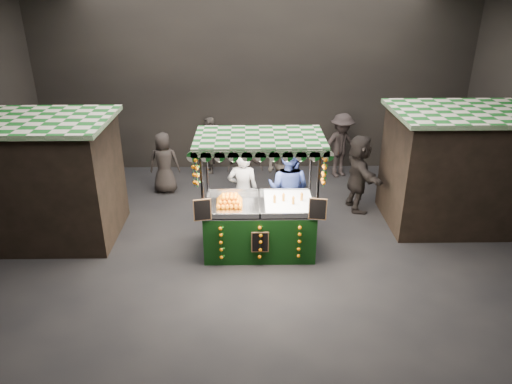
{
  "coord_description": "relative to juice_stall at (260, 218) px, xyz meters",
  "views": [
    {
      "loc": [
        -0.15,
        -8.16,
        5.15
      ],
      "look_at": [
        -0.01,
        0.58,
        1.18
      ],
      "focal_mm": 33.38,
      "sensor_mm": 36.0,
      "label": 1
    }
  ],
  "objects": [
    {
      "name": "neighbour_stall_right",
      "position": [
        4.34,
        1.24,
        0.55
      ],
      "size": [
        3.0,
        2.2,
        2.6
      ],
      "color": "black",
      "rests_on": "ground"
    },
    {
      "name": "shopper_3",
      "position": [
        2.34,
        4.01,
        0.14
      ],
      "size": [
        1.33,
        1.08,
        1.8
      ],
      "rotation": [
        0.0,
        0.0,
        0.42
      ],
      "color": "#2E2626",
      "rests_on": "ground"
    },
    {
      "name": "shopper_6",
      "position": [
        -1.33,
        4.34,
        0.05
      ],
      "size": [
        0.48,
        0.65,
        1.61
      ],
      "rotation": [
        0.0,
        0.0,
        -1.39
      ],
      "color": "#2B2623",
      "rests_on": "ground"
    },
    {
      "name": "vendor_blue",
      "position": [
        0.63,
        0.9,
        0.22
      ],
      "size": [
        1.17,
        1.06,
        1.96
      ],
      "rotation": [
        0.0,
        0.0,
        2.73
      ],
      "color": "navy",
      "rests_on": "ground"
    },
    {
      "name": "shopper_2",
      "position": [
        -0.31,
        2.61,
        -0.0
      ],
      "size": [
        0.89,
        0.39,
        1.51
      ],
      "rotation": [
        0.0,
        0.0,
        3.12
      ],
      "color": "#2E2826",
      "rests_on": "ground"
    },
    {
      "name": "vendor_grey",
      "position": [
        -0.35,
        0.99,
        0.15
      ],
      "size": [
        0.69,
        0.48,
        1.81
      ],
      "rotation": [
        0.0,
        0.0,
        3.08
      ],
      "color": "slate",
      "rests_on": "ground"
    },
    {
      "name": "shopper_5",
      "position": [
        2.37,
        1.9,
        0.17
      ],
      "size": [
        0.75,
        1.78,
        1.86
      ],
      "rotation": [
        0.0,
        0.0,
        1.69
      ],
      "color": "black",
      "rests_on": "ground"
    },
    {
      "name": "shopper_4",
      "position": [
        -2.38,
        3.0,
        0.04
      ],
      "size": [
        0.78,
        0.51,
        1.6
      ],
      "rotation": [
        0.0,
        0.0,
        3.14
      ],
      "color": "#282320",
      "rests_on": "ground"
    },
    {
      "name": "ground",
      "position": [
        -0.06,
        -0.26,
        -0.76
      ],
      "size": [
        12.0,
        12.0,
        0.0
      ],
      "primitive_type": "plane",
      "color": "black",
      "rests_on": "ground"
    },
    {
      "name": "juice_stall",
      "position": [
        0.0,
        0.0,
        0.0
      ],
      "size": [
        2.52,
        1.48,
        2.44
      ],
      "color": "black",
      "rests_on": "ground"
    },
    {
      "name": "shopper_1",
      "position": [
        0.59,
        2.68,
        0.05
      ],
      "size": [
        0.99,
        1.0,
        1.62
      ],
      "rotation": [
        0.0,
        0.0,
        -0.83
      ],
      "color": "#292621",
      "rests_on": "ground"
    },
    {
      "name": "market_hall",
      "position": [
        -0.06,
        -0.26,
        2.62
      ],
      "size": [
        12.1,
        10.1,
        5.05
      ],
      "color": "black",
      "rests_on": "ground"
    },
    {
      "name": "neighbour_stall_left",
      "position": [
        -4.46,
        0.74,
        0.55
      ],
      "size": [
        3.0,
        2.2,
        2.6
      ],
      "color": "black",
      "rests_on": "ground"
    },
    {
      "name": "shopper_0",
      "position": [
        -3.72,
        2.99,
        0.01
      ],
      "size": [
        0.57,
        0.38,
        1.54
      ],
      "rotation": [
        0.0,
        0.0,
        -0.02
      ],
      "color": "black",
      "rests_on": "ground"
    }
  ]
}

